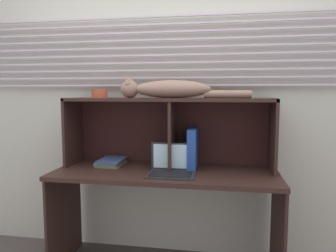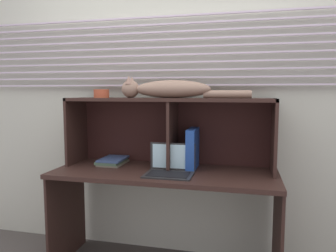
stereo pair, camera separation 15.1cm
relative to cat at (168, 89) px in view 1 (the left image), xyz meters
name	(u,v)px [view 1 (the left image)]	position (x,y,z in m)	size (l,w,h in m)	color
back_panel_with_blinds	(173,91)	(0.00, 0.21, -0.02)	(4.40, 0.08, 2.50)	beige
desk	(165,190)	(0.00, -0.12, -0.69)	(1.52, 0.57, 0.71)	#34201A
hutch_shelf_unit	(169,119)	(0.00, 0.04, -0.21)	(1.46, 0.32, 0.50)	#34201A
cat	(168,89)	(0.00, 0.00, 0.00)	(0.91, 0.15, 0.16)	#9A7B65
laptop	(172,168)	(0.06, -0.18, -0.52)	(0.31, 0.23, 0.20)	#262626
binder_upright	(193,148)	(0.18, 0.00, -0.42)	(0.06, 0.25, 0.28)	#1F4598
book_stack	(111,162)	(-0.43, 0.00, -0.53)	(0.18, 0.25, 0.05)	gray
small_basket	(100,94)	(-0.51, 0.00, -0.03)	(0.11, 0.11, 0.06)	#BF5333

